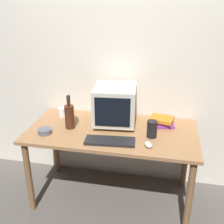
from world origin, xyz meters
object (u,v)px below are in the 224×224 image
metal_canister (152,129)px  computer_mouse (148,144)px  cd_spindle (45,131)px  mug (63,112)px  crt_monitor (115,105)px  bottle_short (69,114)px  book_stack (161,121)px  bottle_tall (69,116)px  keyboard (110,141)px

metal_canister → computer_mouse: bearing=-95.2°
computer_mouse → cd_spindle: bearing=158.4°
computer_mouse → mug: 1.00m
mug → metal_canister: metal_canister is taller
crt_monitor → mug: bearing=172.9°
bottle_short → book_stack: 0.89m
bottle_tall → book_stack: bottle_tall is taller
book_stack → cd_spindle: bearing=-159.8°
keyboard → mug: size_ratio=3.50×
bottle_short → keyboard: bearing=-35.1°
crt_monitor → book_stack: crt_monitor is taller
mug → metal_canister: bearing=-16.0°
crt_monitor → bottle_tall: (-0.39, -0.17, -0.07)m
mug → metal_canister: 0.96m
crt_monitor → bottle_tall: 0.43m
computer_mouse → bottle_short: bearing=138.2°
cd_spindle → bottle_short: bearing=65.7°
crt_monitor → book_stack: 0.47m
bottle_tall → bottle_short: bearing=111.1°
bottle_tall → mug: size_ratio=2.71×
book_stack → mug: (-0.99, 0.02, 0.00)m
crt_monitor → cd_spindle: 0.68m
cd_spindle → book_stack: bearing=20.2°
keyboard → book_stack: size_ratio=1.68×
keyboard → computer_mouse: size_ratio=4.20×
bottle_tall → keyboard: bearing=-25.0°
crt_monitor → mug: 0.57m
computer_mouse → crt_monitor: bearing=115.0°
mug → cd_spindle: 0.39m
metal_canister → bottle_short: bearing=168.6°
cd_spindle → crt_monitor: bearing=29.5°
book_stack → bottle_tall: bearing=-165.2°
keyboard → bottle_tall: (-0.42, 0.20, 0.11)m
bottle_short → mug: 0.15m
computer_mouse → bottle_tall: 0.77m
crt_monitor → mug: (-0.55, 0.07, -0.15)m
book_stack → metal_canister: bearing=-106.6°
bottle_tall → mug: 0.30m
mug → bottle_short: bearing=-42.6°
book_stack → cd_spindle: (-1.01, -0.37, -0.02)m
keyboard → metal_canister: size_ratio=2.80×
computer_mouse → mug: size_ratio=0.83×
keyboard → book_stack: bearing=40.4°
bottle_short → cd_spindle: bottle_short is taller
book_stack → keyboard: bearing=-134.7°
computer_mouse → bottle_short: bottle_short is taller
keyboard → book_stack: (0.41, 0.41, 0.03)m
keyboard → bottle_short: (-0.47, 0.33, 0.07)m
crt_monitor → cd_spindle: (-0.57, -0.32, -0.17)m
cd_spindle → metal_canister: metal_canister is taller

